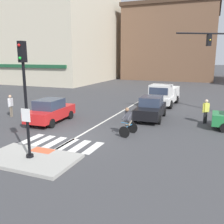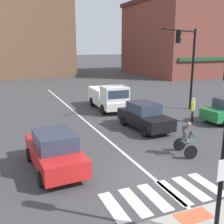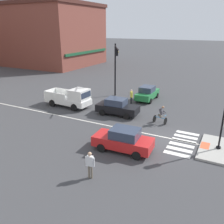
{
  "view_description": "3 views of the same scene",
  "coord_description": "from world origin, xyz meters",
  "px_view_note": "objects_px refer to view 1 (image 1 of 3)",
  "views": [
    {
      "loc": [
        7.23,
        -11.77,
        4.45
      ],
      "look_at": [
        1.17,
        3.25,
        0.91
      ],
      "focal_mm": 40.39,
      "sensor_mm": 36.0,
      "label": 1
    },
    {
      "loc": [
        -4.89,
        -8.14,
        5.01
      ],
      "look_at": [
        0.55,
        4.94,
        1.55
      ],
      "focal_mm": 43.29,
      "sensor_mm": 36.0,
      "label": 2
    },
    {
      "loc": [
        -16.48,
        -3.7,
        8.15
      ],
      "look_at": [
        -0.6,
        4.58,
        1.69
      ],
      "focal_mm": 37.97,
      "sensor_mm": 36.0,
      "label": 3
    }
  ],
  "objects_px": {
    "car_black_eastbound_mid": "(151,108)",
    "cyclist": "(128,121)",
    "pickup_truck_white_eastbound_far": "(163,95)",
    "pedestrian_waiting_far_side": "(206,109)",
    "pedestrian_at_curb_left": "(11,104)",
    "car_red_westbound_near": "(50,111)",
    "signal_pole": "(25,90)"
  },
  "relations": [
    {
      "from": "car_black_eastbound_mid",
      "to": "car_red_westbound_near",
      "type": "bearing_deg",
      "value": -150.21
    },
    {
      "from": "signal_pole",
      "to": "car_red_westbound_near",
      "type": "relative_size",
      "value": 1.17
    },
    {
      "from": "signal_pole",
      "to": "pickup_truck_white_eastbound_far",
      "type": "xyz_separation_m",
      "value": [
        3.02,
        14.89,
        -2.13
      ]
    },
    {
      "from": "car_red_westbound_near",
      "to": "pedestrian_at_curb_left",
      "type": "bearing_deg",
      "value": 175.6
    },
    {
      "from": "car_black_eastbound_mid",
      "to": "cyclist",
      "type": "distance_m",
      "value": 4.46
    },
    {
      "from": "signal_pole",
      "to": "pedestrian_at_curb_left",
      "type": "relative_size",
      "value": 2.95
    },
    {
      "from": "signal_pole",
      "to": "pedestrian_waiting_far_side",
      "type": "bearing_deg",
      "value": 54.25
    },
    {
      "from": "pedestrian_at_curb_left",
      "to": "car_black_eastbound_mid",
      "type": "bearing_deg",
      "value": 18.06
    },
    {
      "from": "car_black_eastbound_mid",
      "to": "pickup_truck_white_eastbound_far",
      "type": "bearing_deg",
      "value": 91.24
    },
    {
      "from": "car_black_eastbound_mid",
      "to": "pickup_truck_white_eastbound_far",
      "type": "height_order",
      "value": "pickup_truck_white_eastbound_far"
    },
    {
      "from": "car_red_westbound_near",
      "to": "pedestrian_waiting_far_side",
      "type": "distance_m",
      "value": 10.62
    },
    {
      "from": "car_red_westbound_near",
      "to": "car_black_eastbound_mid",
      "type": "xyz_separation_m",
      "value": [
        6.21,
        3.56,
        0.0
      ]
    },
    {
      "from": "car_red_westbound_near",
      "to": "pedestrian_waiting_far_side",
      "type": "height_order",
      "value": "pedestrian_waiting_far_side"
    },
    {
      "from": "car_black_eastbound_mid",
      "to": "cyclist",
      "type": "bearing_deg",
      "value": -93.48
    },
    {
      "from": "signal_pole",
      "to": "car_red_westbound_near",
      "type": "xyz_separation_m",
      "value": [
        -3.08,
        5.91,
        -2.3
      ]
    },
    {
      "from": "cyclist",
      "to": "pedestrian_waiting_far_side",
      "type": "height_order",
      "value": "cyclist"
    },
    {
      "from": "car_black_eastbound_mid",
      "to": "pedestrian_waiting_far_side",
      "type": "xyz_separation_m",
      "value": [
        3.76,
        0.11,
        0.17
      ]
    },
    {
      "from": "pickup_truck_white_eastbound_far",
      "to": "pedestrian_waiting_far_side",
      "type": "distance_m",
      "value": 6.58
    },
    {
      "from": "signal_pole",
      "to": "pedestrian_at_curb_left",
      "type": "bearing_deg",
      "value": 137.97
    },
    {
      "from": "signal_pole",
      "to": "car_black_eastbound_mid",
      "type": "height_order",
      "value": "signal_pole"
    },
    {
      "from": "cyclist",
      "to": "pedestrian_at_curb_left",
      "type": "relative_size",
      "value": 1.01
    },
    {
      "from": "car_black_eastbound_mid",
      "to": "signal_pole",
      "type": "bearing_deg",
      "value": -108.32
    },
    {
      "from": "cyclist",
      "to": "pedestrian_waiting_far_side",
      "type": "xyz_separation_m",
      "value": [
        4.03,
        4.56,
        0.11
      ]
    },
    {
      "from": "car_black_eastbound_mid",
      "to": "pedestrian_at_curb_left",
      "type": "bearing_deg",
      "value": -161.94
    },
    {
      "from": "car_black_eastbound_mid",
      "to": "pedestrian_at_curb_left",
      "type": "distance_m",
      "value": 10.53
    },
    {
      "from": "pedestrian_at_curb_left",
      "to": "cyclist",
      "type": "bearing_deg",
      "value": -6.97
    },
    {
      "from": "car_red_westbound_near",
      "to": "pedestrian_at_curb_left",
      "type": "height_order",
      "value": "pedestrian_at_curb_left"
    },
    {
      "from": "car_black_eastbound_mid",
      "to": "pedestrian_waiting_far_side",
      "type": "height_order",
      "value": "pedestrian_waiting_far_side"
    },
    {
      "from": "signal_pole",
      "to": "car_black_eastbound_mid",
      "type": "relative_size",
      "value": 1.18
    },
    {
      "from": "cyclist",
      "to": "pedestrian_at_curb_left",
      "type": "xyz_separation_m",
      "value": [
        -9.74,
        1.19,
        0.11
      ]
    },
    {
      "from": "car_black_eastbound_mid",
      "to": "pedestrian_at_curb_left",
      "type": "relative_size",
      "value": 2.5
    },
    {
      "from": "signal_pole",
      "to": "pedestrian_at_curb_left",
      "type": "distance_m",
      "value": 9.5
    }
  ]
}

